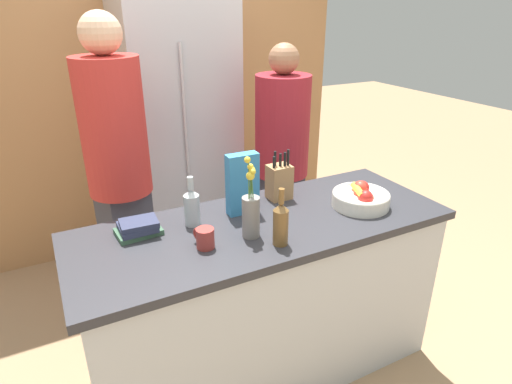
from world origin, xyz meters
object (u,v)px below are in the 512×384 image
(bottle_oil, at_px, (281,223))
(person_in_blue, at_px, (282,156))
(refrigerator, at_px, (180,131))
(cereal_box, at_px, (242,184))
(fruit_bowl, at_px, (361,197))
(person_at_sink, at_px, (118,165))
(book_stack, at_px, (138,228))
(bottle_vinegar, at_px, (192,206))
(knife_block, at_px, (279,181))
(coffee_mug, at_px, (205,238))
(flower_vase, at_px, (251,212))

(bottle_oil, distance_m, person_in_blue, 1.11)
(refrigerator, relative_size, cereal_box, 6.51)
(cereal_box, bearing_deg, fruit_bowl, -20.41)
(fruit_bowl, distance_m, person_at_sink, 1.30)
(book_stack, height_order, person_at_sink, person_at_sink)
(fruit_bowl, bearing_deg, bottle_vinegar, 166.13)
(person_at_sink, height_order, person_in_blue, person_at_sink)
(refrigerator, distance_m, knife_block, 1.17)
(fruit_bowl, height_order, coffee_mug, fruit_bowl)
(flower_vase, distance_m, person_in_blue, 1.06)
(bottle_vinegar, xyz_separation_m, person_at_sink, (-0.21, 0.59, 0.04))
(fruit_bowl, height_order, knife_block, knife_block)
(bottle_vinegar, relative_size, person_in_blue, 0.15)
(cereal_box, bearing_deg, book_stack, 178.38)
(cereal_box, bearing_deg, knife_block, 15.08)
(bottle_vinegar, bearing_deg, refrigerator, 74.30)
(book_stack, height_order, person_in_blue, person_in_blue)
(knife_block, relative_size, book_stack, 1.33)
(refrigerator, xyz_separation_m, knife_block, (0.16, -1.16, 0.00))
(knife_block, bearing_deg, refrigerator, 97.64)
(knife_block, relative_size, coffee_mug, 2.42)
(cereal_box, xyz_separation_m, bottle_oil, (0.01, -0.34, -0.05))
(flower_vase, xyz_separation_m, bottle_oil, (0.08, -0.12, -0.01))
(flower_vase, height_order, cereal_box, flower_vase)
(coffee_mug, xyz_separation_m, person_at_sink, (-0.18, 0.81, 0.09))
(bottle_vinegar, xyz_separation_m, person_in_blue, (0.84, 0.61, -0.08))
(refrigerator, bearing_deg, knife_block, -82.36)
(bottle_vinegar, bearing_deg, flower_vase, -49.07)
(refrigerator, bearing_deg, coffee_mug, -104.32)
(knife_block, distance_m, cereal_box, 0.26)
(person_at_sink, distance_m, person_in_blue, 1.05)
(knife_block, height_order, person_in_blue, person_in_blue)
(fruit_bowl, relative_size, coffee_mug, 2.62)
(cereal_box, bearing_deg, coffee_mug, -141.86)
(book_stack, xyz_separation_m, person_in_blue, (1.08, 0.59, -0.02))
(fruit_bowl, distance_m, coffee_mug, 0.84)
(person_at_sink, bearing_deg, fruit_bowl, -60.12)
(coffee_mug, height_order, bottle_vinegar, bottle_vinegar)
(book_stack, xyz_separation_m, bottle_vinegar, (0.24, -0.02, 0.06))
(person_in_blue, bearing_deg, knife_block, -115.81)
(knife_block, height_order, flower_vase, flower_vase)
(person_in_blue, bearing_deg, flower_vase, -121.87)
(flower_vase, bearing_deg, bottle_vinegar, 130.93)
(bottle_oil, bearing_deg, bottle_vinegar, 128.62)
(refrigerator, bearing_deg, fruit_bowl, -71.77)
(fruit_bowl, bearing_deg, knife_block, 139.20)
(fruit_bowl, xyz_separation_m, bottle_oil, (-0.55, -0.14, 0.05))
(cereal_box, relative_size, person_in_blue, 0.19)
(fruit_bowl, xyz_separation_m, person_at_sink, (-1.02, 0.79, 0.08))
(coffee_mug, relative_size, book_stack, 0.55)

